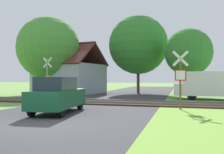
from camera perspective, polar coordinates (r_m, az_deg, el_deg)
ground_plane at (r=9.76m, az=-18.00°, el=-10.43°), size 160.00×160.00×0.00m
road_asphalt at (r=11.46m, az=-12.39°, el=-8.90°), size 8.16×80.00×0.01m
rail_track at (r=17.19m, az=-2.51°, el=-5.81°), size 60.00×2.60×0.22m
stop_sign_near at (r=14.14m, az=15.37°, el=0.12°), size 0.88×0.16×3.24m
crossing_sign_far at (r=20.95m, az=-14.59°, el=0.22°), size 0.87×0.18×3.43m
house at (r=28.42m, az=-9.56°, el=-0.04°), size 7.63×7.45×5.66m
tree_right at (r=24.86m, az=17.07°, el=5.43°), size 4.49×4.49×6.43m
tree_left at (r=27.84m, az=-14.31°, el=6.44°), size 6.72×6.72×8.32m
tree_center at (r=28.50m, az=6.00°, el=7.32°), size 6.64×6.64×8.79m
mail_truck at (r=21.18m, az=21.12°, el=-1.54°), size 4.91×1.93×2.24m
parked_car at (r=12.63m, az=-12.28°, el=-4.02°), size 2.00×4.13×1.78m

